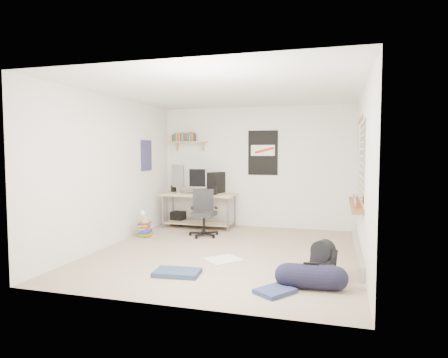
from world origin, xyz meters
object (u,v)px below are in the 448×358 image
(backpack, at_px, (323,263))
(duffel_bag, at_px, (311,277))
(book_stack, at_px, (145,229))
(desk, at_px, (199,210))
(office_chair, at_px, (204,210))

(backpack, distance_m, duffel_bag, 0.43)
(backpack, distance_m, book_stack, 3.58)
(desk, height_order, book_stack, desk)
(duffel_bag, bearing_deg, office_chair, 128.46)
(duffel_bag, distance_m, book_stack, 3.67)
(office_chair, height_order, book_stack, office_chair)
(desk, distance_m, book_stack, 1.36)
(desk, xyz_separation_m, office_chair, (0.37, -0.76, 0.12))
(office_chair, distance_m, backpack, 2.99)
(office_chair, height_order, duffel_bag, office_chair)
(duffel_bag, xyz_separation_m, book_stack, (-3.11, 1.94, 0.01))
(office_chair, distance_m, book_stack, 1.14)
(duffel_bag, bearing_deg, desk, 125.11)
(desk, height_order, office_chair, office_chair)
(book_stack, bearing_deg, desk, 62.03)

